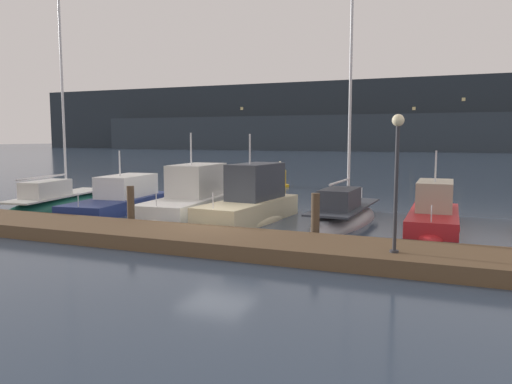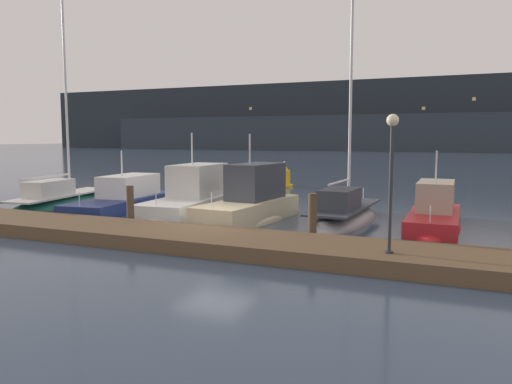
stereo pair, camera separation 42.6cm
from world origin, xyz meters
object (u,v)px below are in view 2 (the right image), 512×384
object	(u,v)px
motorboat_berth_2	(123,204)
channel_buoy	(284,177)
sailboat_berth_5	(344,218)
motorboat_berth_6	(434,219)
motorboat_berth_4	(250,211)
sailboat_berth_1	(61,203)
motorboat_berth_3	(193,205)
dock_lamppost	(392,160)

from	to	relation	value
motorboat_berth_2	channel_buoy	xyz separation A→B (m)	(3.29, 13.71, 0.40)
sailboat_berth_5	motorboat_berth_6	xyz separation A→B (m)	(3.49, 0.35, 0.13)
motorboat_berth_4	channel_buoy	xyz separation A→B (m)	(-3.68, 14.20, 0.23)
sailboat_berth_1	motorboat_berth_4	size ratio (longest dim) A/B	1.73
motorboat_berth_3	motorboat_berth_2	bearing A→B (deg)	-175.37
motorboat_berth_3	motorboat_berth_6	xyz separation A→B (m)	(10.44, 0.78, -0.09)
motorboat_berth_2	motorboat_berth_3	world-z (taller)	motorboat_berth_3
dock_lamppost	motorboat_berth_3	bearing A→B (deg)	146.77
sailboat_berth_1	channel_buoy	distance (m)	15.64
motorboat_berth_3	sailboat_berth_5	distance (m)	6.96
sailboat_berth_5	dock_lamppost	xyz separation A→B (m)	(2.82, -6.83, 2.74)
motorboat_berth_2	channel_buoy	size ratio (longest dim) A/B	4.26
motorboat_berth_4	channel_buoy	distance (m)	14.67
sailboat_berth_1	sailboat_berth_5	size ratio (longest dim) A/B	1.14
motorboat_berth_3	dock_lamppost	distance (m)	11.95
dock_lamppost	motorboat_berth_6	bearing A→B (deg)	84.71
motorboat_berth_4	sailboat_berth_5	distance (m)	3.92
sailboat_berth_1	motorboat_berth_6	bearing A→B (deg)	4.54
sailboat_berth_1	motorboat_berth_2	xyz separation A→B (m)	(3.58, 0.33, 0.09)
motorboat_berth_2	motorboat_berth_6	bearing A→B (deg)	4.37
sailboat_berth_1	motorboat_berth_2	size ratio (longest dim) A/B	1.51
sailboat_berth_5	channel_buoy	distance (m)	14.95
channel_buoy	dock_lamppost	world-z (taller)	dock_lamppost
sailboat_berth_1	motorboat_berth_2	world-z (taller)	sailboat_berth_1
sailboat_berth_5	dock_lamppost	distance (m)	7.88
sailboat_berth_1	motorboat_berth_6	xyz separation A→B (m)	(17.75, 1.41, 0.14)
motorboat_berth_2	motorboat_berth_6	world-z (taller)	motorboat_berth_6
dock_lamppost	motorboat_berth_4	bearing A→B (deg)	139.39
motorboat_berth_6	channel_buoy	xyz separation A→B (m)	(-10.89, 12.63, 0.35)
sailboat_berth_1	channel_buoy	xyz separation A→B (m)	(6.86, 14.04, 0.49)
dock_lamppost	sailboat_berth_1	bearing A→B (deg)	161.34
channel_buoy	dock_lamppost	xyz separation A→B (m)	(10.23, -19.82, 2.26)
motorboat_berth_4	motorboat_berth_6	world-z (taller)	motorboat_berth_4
motorboat_berth_4	motorboat_berth_3	bearing A→B (deg)	166.22
sailboat_berth_5	motorboat_berth_6	distance (m)	3.51
sailboat_berth_1	channel_buoy	bearing A→B (deg)	63.95
sailboat_berth_1	channel_buoy	world-z (taller)	sailboat_berth_1
motorboat_berth_3	dock_lamppost	size ratio (longest dim) A/B	2.04
motorboat_berth_2	sailboat_berth_5	xyz separation A→B (m)	(10.69, 0.73, -0.08)
motorboat_berth_6	channel_buoy	world-z (taller)	motorboat_berth_6
sailboat_berth_5	channel_buoy	bearing A→B (deg)	119.69
motorboat_berth_3	motorboat_berth_6	bearing A→B (deg)	4.27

